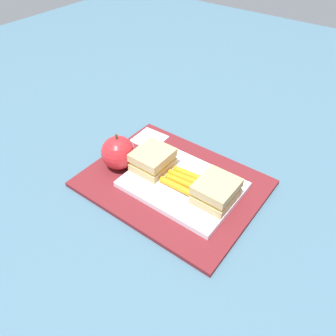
{
  "coord_description": "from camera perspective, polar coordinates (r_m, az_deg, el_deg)",
  "views": [
    {
      "loc": [
        -0.3,
        0.42,
        0.5
      ],
      "look_at": [
        0.01,
        0.0,
        0.04
      ],
      "focal_mm": 35.93,
      "sensor_mm": 36.0,
      "label": 1
    }
  ],
  "objects": [
    {
      "name": "food_tray",
      "position": [
        0.7,
        2.46,
        -2.82
      ],
      "size": [
        0.23,
        0.17,
        0.01
      ],
      "primitive_type": "cube",
      "color": "white",
      "rests_on": "lunchbag_mat"
    },
    {
      "name": "apple",
      "position": [
        0.74,
        -8.42,
        2.58
      ],
      "size": [
        0.07,
        0.07,
        0.09
      ],
      "color": "red",
      "rests_on": "lunchbag_mat"
    },
    {
      "name": "lunchbag_mat",
      "position": [
        0.72,
        0.8,
        -2.62
      ],
      "size": [
        0.36,
        0.28,
        0.01
      ],
      "primitive_type": "cube",
      "color": "maroon",
      "rests_on": "ground_plane"
    },
    {
      "name": "paper_napkin",
      "position": [
        0.83,
        -3.16,
        4.95
      ],
      "size": [
        0.07,
        0.07,
        0.0
      ],
      "primitive_type": "cube",
      "rotation": [
        0.0,
        0.0,
        0.03
      ],
      "color": "white",
      "rests_on": "lunchbag_mat"
    },
    {
      "name": "sandwich_half_left",
      "position": [
        0.65,
        8.16,
        -3.91
      ],
      "size": [
        0.07,
        0.08,
        0.04
      ],
      "color": "tan",
      "rests_on": "food_tray"
    },
    {
      "name": "carrot_sticks_bundle",
      "position": [
        0.69,
        2.51,
        -2.06
      ],
      "size": [
        0.08,
        0.06,
        0.02
      ],
      "color": "orange",
      "rests_on": "food_tray"
    },
    {
      "name": "ground_plane",
      "position": [
        0.72,
        0.8,
        -2.91
      ],
      "size": [
        2.4,
        2.4,
        0.0
      ],
      "primitive_type": "plane",
      "color": "#42667A"
    },
    {
      "name": "sandwich_half_right",
      "position": [
        0.71,
        -2.59,
        1.41
      ],
      "size": [
        0.07,
        0.08,
        0.04
      ],
      "color": "tan",
      "rests_on": "food_tray"
    }
  ]
}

